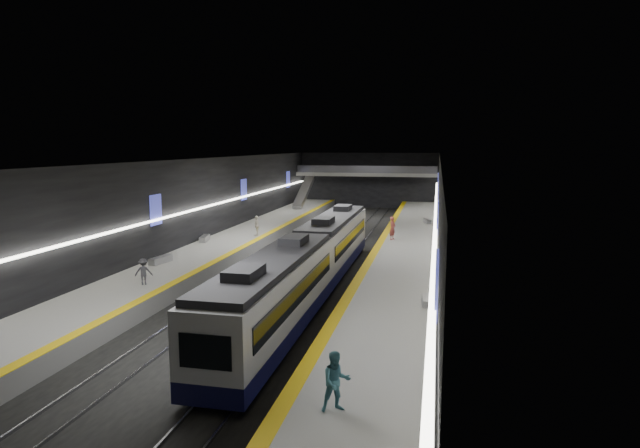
% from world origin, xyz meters
% --- Properties ---
extents(ground, '(70.00, 70.00, 0.00)m').
position_xyz_m(ground, '(0.00, 0.00, 0.00)').
color(ground, black).
rests_on(ground, ground).
extents(ceiling, '(20.00, 70.00, 0.04)m').
position_xyz_m(ceiling, '(0.00, 0.00, 8.00)').
color(ceiling, beige).
rests_on(ceiling, wall_left).
extents(wall_left, '(0.04, 70.00, 8.00)m').
position_xyz_m(wall_left, '(-10.00, 0.00, 4.00)').
color(wall_left, black).
rests_on(wall_left, ground).
extents(wall_right, '(0.04, 70.00, 8.00)m').
position_xyz_m(wall_right, '(10.00, 0.00, 4.00)').
color(wall_right, black).
rests_on(wall_right, ground).
extents(wall_back, '(20.00, 0.04, 8.00)m').
position_xyz_m(wall_back, '(0.00, 35.00, 4.00)').
color(wall_back, black).
rests_on(wall_back, ground).
extents(platform_left, '(5.00, 70.00, 1.00)m').
position_xyz_m(platform_left, '(-7.50, 0.00, 0.50)').
color(platform_left, slate).
rests_on(platform_left, ground).
extents(tile_surface_left, '(5.00, 70.00, 0.02)m').
position_xyz_m(tile_surface_left, '(-7.50, 0.00, 1.01)').
color(tile_surface_left, '#A5A5A0').
rests_on(tile_surface_left, platform_left).
extents(tactile_strip_left, '(0.60, 70.00, 0.02)m').
position_xyz_m(tactile_strip_left, '(-5.30, 0.00, 1.02)').
color(tactile_strip_left, yellow).
rests_on(tactile_strip_left, platform_left).
extents(platform_right, '(5.00, 70.00, 1.00)m').
position_xyz_m(platform_right, '(7.50, 0.00, 0.50)').
color(platform_right, slate).
rests_on(platform_right, ground).
extents(tile_surface_right, '(5.00, 70.00, 0.02)m').
position_xyz_m(tile_surface_right, '(7.50, 0.00, 1.01)').
color(tile_surface_right, '#A5A5A0').
rests_on(tile_surface_right, platform_right).
extents(tactile_strip_right, '(0.60, 70.00, 0.02)m').
position_xyz_m(tactile_strip_right, '(5.30, 0.00, 1.02)').
color(tactile_strip_right, yellow).
rests_on(tactile_strip_right, platform_right).
extents(rails, '(6.52, 70.00, 0.12)m').
position_xyz_m(rails, '(-0.00, 0.00, 0.06)').
color(rails, gray).
rests_on(rails, ground).
extents(train, '(2.69, 30.04, 3.60)m').
position_xyz_m(train, '(2.50, -12.09, 2.20)').
color(train, '#10103A').
rests_on(train, ground).
extents(ad_posters, '(19.94, 53.50, 2.20)m').
position_xyz_m(ad_posters, '(-0.00, 1.00, 4.50)').
color(ad_posters, '#393EAB').
rests_on(ad_posters, wall_left).
extents(cove_light_left, '(0.25, 68.60, 0.12)m').
position_xyz_m(cove_light_left, '(-9.80, 0.00, 3.80)').
color(cove_light_left, white).
rests_on(cove_light_left, wall_left).
extents(cove_light_right, '(0.25, 68.60, 0.12)m').
position_xyz_m(cove_light_right, '(9.80, 0.00, 3.80)').
color(cove_light_right, white).
rests_on(cove_light_right, wall_right).
extents(mezzanine_bridge, '(20.00, 3.00, 1.50)m').
position_xyz_m(mezzanine_bridge, '(0.00, 32.93, 5.04)').
color(mezzanine_bridge, gray).
rests_on(mezzanine_bridge, wall_left).
extents(escalator, '(1.20, 7.50, 3.92)m').
position_xyz_m(escalator, '(-7.50, 26.00, 2.90)').
color(escalator, '#99999E').
rests_on(escalator, platform_left).
extents(bench_left_near, '(0.86, 2.02, 0.48)m').
position_xyz_m(bench_left_near, '(-8.72, -9.77, 1.24)').
color(bench_left_near, '#99999E').
rests_on(bench_left_near, platform_left).
extents(bench_left_far, '(0.95, 2.02, 0.48)m').
position_xyz_m(bench_left_far, '(-9.37, -1.15, 1.24)').
color(bench_left_far, '#99999E').
rests_on(bench_left_far, platform_left).
extents(bench_right_near, '(0.54, 1.63, 0.39)m').
position_xyz_m(bench_right_near, '(9.50, -15.61, 1.20)').
color(bench_right_near, '#99999E').
rests_on(bench_right_near, platform_right).
extents(bench_right_far, '(0.88, 1.86, 0.44)m').
position_xyz_m(bench_right_far, '(8.93, 13.80, 1.22)').
color(bench_right_far, '#99999E').
rests_on(bench_right_far, platform_right).
extents(passenger_right_a, '(0.72, 0.85, 1.98)m').
position_xyz_m(passenger_right_a, '(6.18, 3.10, 1.99)').
color(passenger_right_a, '#A9433F').
rests_on(passenger_right_a, platform_right).
extents(passenger_right_b, '(1.14, 1.04, 1.89)m').
position_xyz_m(passenger_right_b, '(7.00, -27.56, 1.95)').
color(passenger_right_b, teal).
rests_on(passenger_right_b, platform_right).
extents(passenger_left_a, '(0.77, 1.16, 1.83)m').
position_xyz_m(passenger_left_a, '(-5.90, 2.34, 1.92)').
color(passenger_left_a, silver).
rests_on(passenger_left_a, platform_left).
extents(passenger_left_b, '(1.15, 0.92, 1.56)m').
position_xyz_m(passenger_left_b, '(-6.79, -15.22, 1.78)').
color(passenger_left_b, '#414048').
rests_on(passenger_left_b, platform_left).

